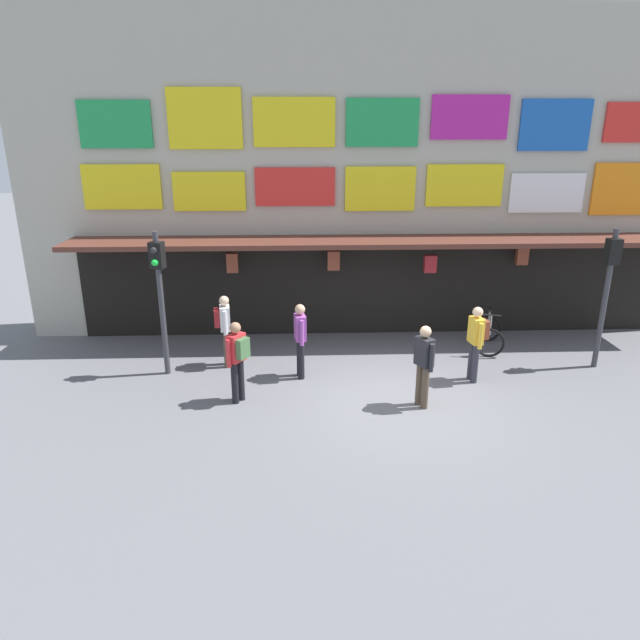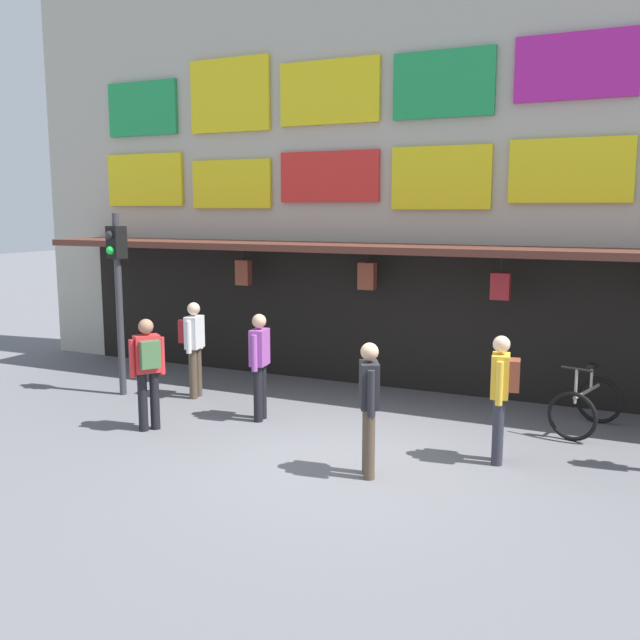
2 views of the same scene
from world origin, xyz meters
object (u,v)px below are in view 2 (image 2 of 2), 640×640
Objects in this scene: bicycle_parked at (586,406)px; pedestrian_in_yellow at (148,366)px; pedestrian_in_green at (502,389)px; pedestrian_in_purple at (193,342)px; pedestrian_in_white at (260,361)px; traffic_light_near at (118,275)px; pedestrian_in_blue at (369,402)px.

pedestrian_in_yellow is (-5.90, -2.66, 0.59)m from bicycle_parked.
bicycle_parked is 2.14m from pedestrian_in_green.
pedestrian_in_yellow and pedestrian_in_purple have the same top height.
pedestrian_in_white is 1.00× the size of pedestrian_in_purple.
traffic_light_near is 1.90× the size of pedestrian_in_purple.
pedestrian_in_purple is at bearing 17.13° from traffic_light_near.
pedestrian_in_blue is 1.00× the size of pedestrian_in_purple.
pedestrian_in_yellow is at bearing -170.79° from pedestrian_in_green.
pedestrian_in_white is at bearing -5.85° from traffic_light_near.
bicycle_parked is 0.78× the size of pedestrian_in_blue.
pedestrian_in_white is (2.99, -0.31, -1.19)m from traffic_light_near.
bicycle_parked is (7.65, 1.21, -1.75)m from traffic_light_near.
bicycle_parked is 6.46m from pedestrian_in_purple.
pedestrian_in_white and pedestrian_in_purple have the same top height.
traffic_light_near reaches higher than pedestrian_in_white.
pedestrian_in_yellow and pedestrian_in_green have the same top height.
pedestrian_in_yellow is (-3.61, 0.34, 0.04)m from pedestrian_in_blue.
pedestrian_in_yellow and pedestrian_in_white have the same top height.
pedestrian_in_yellow is at bearing 174.55° from pedestrian_in_blue.
pedestrian_in_green is (4.99, 0.81, 0.00)m from pedestrian_in_yellow.
pedestrian_in_blue is at bearing -28.10° from pedestrian_in_purple.
pedestrian_in_green is (5.47, -1.03, 0.00)m from pedestrian_in_purple.
pedestrian_in_white is 1.00× the size of pedestrian_in_green.
pedestrian_in_blue and pedestrian_in_green have the same top height.
pedestrian_in_green is at bearing -5.11° from pedestrian_in_white.
pedestrian_in_purple is at bearing 104.62° from pedestrian_in_yellow.
pedestrian_in_yellow is 1.90m from pedestrian_in_purple.
traffic_light_near is 7.94m from bicycle_parked.
pedestrian_in_yellow is at bearing -39.68° from traffic_light_near.
pedestrian_in_green is at bearing -116.20° from bicycle_parked.
pedestrian_in_purple reaches higher than bicycle_parked.
pedestrian_in_green is at bearing -5.44° from traffic_light_near.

